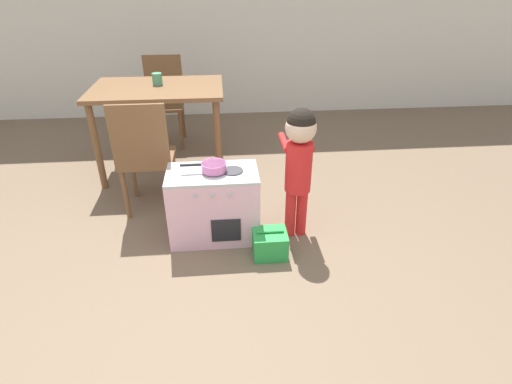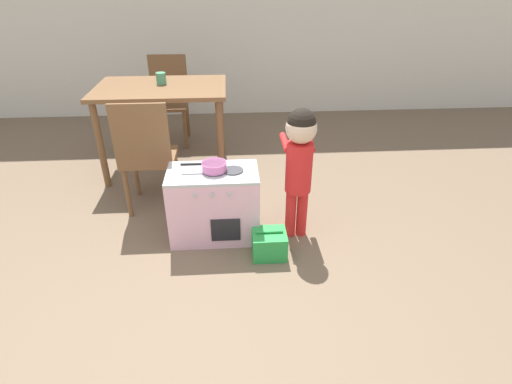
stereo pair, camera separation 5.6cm
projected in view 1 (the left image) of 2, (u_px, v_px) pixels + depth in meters
ground_plane at (182, 364)px, 1.92m from camera, size 16.00×16.00×0.00m
wall_back at (194, 3)px, 4.53m from camera, size 10.00×0.06×2.60m
play_kitchen at (214, 205)px, 2.72m from camera, size 0.60×0.36×0.51m
toy_pot at (213, 166)px, 2.58m from camera, size 0.30×0.16×0.06m
child_figure at (299, 154)px, 2.55m from camera, size 0.20×0.37×0.92m
toy_basket at (270, 244)px, 2.61m from camera, size 0.22×0.20×0.19m
dining_table at (158, 100)px, 3.43m from camera, size 1.11×0.75×0.78m
dining_chair_near at (145, 156)px, 2.90m from camera, size 0.39×0.39×0.88m
dining_chair_far at (164, 99)px, 4.14m from camera, size 0.39×0.39×0.88m
cup_on_table at (157, 79)px, 3.41m from camera, size 0.08×0.08×0.10m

